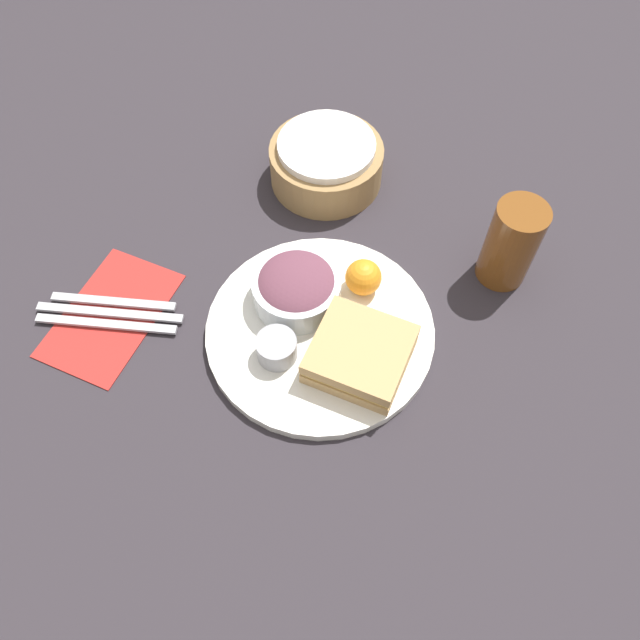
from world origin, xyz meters
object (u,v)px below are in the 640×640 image
(knife, at_px, (110,313))
(salad_bowl, at_px, (297,287))
(sandwich, at_px, (360,354))
(drink_glass, at_px, (511,244))
(dressing_cup, at_px, (277,348))
(bread_basket, at_px, (326,162))
(spoon, at_px, (113,302))
(fork, at_px, (106,324))
(plate, at_px, (320,331))

(knife, bearing_deg, salad_bowl, -170.01)
(sandwich, xyz_separation_m, drink_glass, (0.13, 0.22, 0.03))
(dressing_cup, xyz_separation_m, bread_basket, (-0.07, 0.32, 0.00))
(dressing_cup, xyz_separation_m, spoon, (-0.24, -0.01, -0.03))
(knife, xyz_separation_m, spoon, (-0.01, 0.02, 0.00))
(sandwich, xyz_separation_m, salad_bowl, (-0.11, 0.06, 0.01))
(fork, xyz_separation_m, knife, (-0.01, 0.02, 0.00))
(drink_glass, distance_m, bread_basket, 0.31)
(bread_basket, bearing_deg, sandwich, -59.43)
(bread_basket, xyz_separation_m, knife, (-0.17, -0.35, -0.03))
(plate, relative_size, fork, 1.58)
(sandwich, relative_size, bread_basket, 0.68)
(drink_glass, bearing_deg, knife, -148.72)
(drink_glass, relative_size, fork, 0.67)
(drink_glass, bearing_deg, bread_basket, 167.28)
(drink_glass, height_order, spoon, drink_glass)
(drink_glass, bearing_deg, salad_bowl, -145.69)
(salad_bowl, distance_m, fork, 0.26)
(plate, bearing_deg, bread_basket, 111.70)
(sandwich, height_order, drink_glass, drink_glass)
(drink_glass, height_order, bread_basket, drink_glass)
(salad_bowl, bearing_deg, fork, -148.27)
(dressing_cup, height_order, bread_basket, bread_basket)
(drink_glass, distance_m, knife, 0.55)
(bread_basket, relative_size, knife, 0.86)
(bread_basket, xyz_separation_m, fork, (-0.16, -0.37, -0.03))
(plate, relative_size, salad_bowl, 2.55)
(sandwich, relative_size, dressing_cup, 2.26)
(salad_bowl, distance_m, drink_glass, 0.29)
(plate, relative_size, drink_glass, 2.34)
(plate, distance_m, drink_glass, 0.28)
(bread_basket, relative_size, spoon, 1.00)
(salad_bowl, xyz_separation_m, bread_basket, (-0.06, 0.23, -0.01))
(plate, relative_size, bread_basket, 1.75)
(plate, distance_m, spoon, 0.29)
(salad_bowl, bearing_deg, plate, -33.28)
(sandwich, relative_size, salad_bowl, 0.99)
(dressing_cup, distance_m, knife, 0.24)
(fork, bearing_deg, spoon, -90.00)
(dressing_cup, xyz_separation_m, drink_glass, (0.23, 0.25, 0.03))
(bread_basket, distance_m, spoon, 0.38)
(bread_basket, bearing_deg, plate, -68.30)
(salad_bowl, relative_size, knife, 0.59)
(sandwich, distance_m, drink_glass, 0.26)
(spoon, bearing_deg, fork, 90.00)
(dressing_cup, relative_size, fork, 0.27)
(sandwich, height_order, fork, sandwich)
(dressing_cup, height_order, fork, dressing_cup)
(bread_basket, bearing_deg, salad_bowl, -76.15)
(sandwich, bearing_deg, bread_basket, 120.57)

